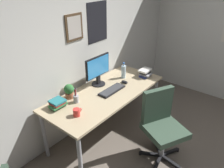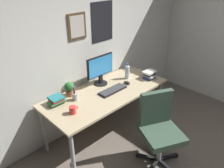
{
  "view_description": "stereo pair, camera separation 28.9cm",
  "coord_description": "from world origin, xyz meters",
  "px_view_note": "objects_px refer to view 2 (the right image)",
  "views": [
    {
      "loc": [
        -2.06,
        -0.03,
        2.24
      ],
      "look_at": [
        -0.08,
        1.58,
        0.89
      ],
      "focal_mm": 34.94,
      "sensor_mm": 36.0,
      "label": 1
    },
    {
      "loc": [
        -1.87,
        -0.24,
        2.24
      ],
      "look_at": [
        -0.08,
        1.58,
        0.89
      ],
      "focal_mm": 34.94,
      "sensor_mm": 36.0,
      "label": 2
    }
  ],
  "objects_px": {
    "office_chair": "(159,126)",
    "potted_plant": "(69,88)",
    "monitor": "(100,69)",
    "computer_mouse": "(127,83)",
    "water_bottle": "(127,72)",
    "keyboard": "(113,90)",
    "coffee_mug_near": "(73,110)",
    "pen_cup": "(75,96)",
    "book_stack_right": "(56,100)",
    "book_stack_left": "(150,75)"
  },
  "relations": [
    {
      "from": "water_bottle",
      "to": "book_stack_right",
      "type": "distance_m",
      "value": 1.18
    },
    {
      "from": "book_stack_left",
      "to": "monitor",
      "type": "bearing_deg",
      "value": 149.4
    },
    {
      "from": "keyboard",
      "to": "water_bottle",
      "type": "relative_size",
      "value": 1.7
    },
    {
      "from": "monitor",
      "to": "water_bottle",
      "type": "height_order",
      "value": "monitor"
    },
    {
      "from": "water_bottle",
      "to": "office_chair",
      "type": "bearing_deg",
      "value": -113.31
    },
    {
      "from": "coffee_mug_near",
      "to": "pen_cup",
      "type": "xyz_separation_m",
      "value": [
        0.19,
        0.22,
        0.01
      ]
    },
    {
      "from": "keyboard",
      "to": "water_bottle",
      "type": "height_order",
      "value": "water_bottle"
    },
    {
      "from": "potted_plant",
      "to": "office_chair",
      "type": "bearing_deg",
      "value": -63.13
    },
    {
      "from": "monitor",
      "to": "pen_cup",
      "type": "distance_m",
      "value": 0.58
    },
    {
      "from": "office_chair",
      "to": "monitor",
      "type": "height_order",
      "value": "monitor"
    },
    {
      "from": "office_chair",
      "to": "computer_mouse",
      "type": "distance_m",
      "value": 0.83
    },
    {
      "from": "pen_cup",
      "to": "book_stack_right",
      "type": "bearing_deg",
      "value": 158.0
    },
    {
      "from": "computer_mouse",
      "to": "potted_plant",
      "type": "bearing_deg",
      "value": 158.07
    },
    {
      "from": "keyboard",
      "to": "coffee_mug_near",
      "type": "distance_m",
      "value": 0.71
    },
    {
      "from": "keyboard",
      "to": "potted_plant",
      "type": "relative_size",
      "value": 2.21
    },
    {
      "from": "potted_plant",
      "to": "book_stack_right",
      "type": "xyz_separation_m",
      "value": [
        -0.24,
        -0.06,
        -0.05
      ]
    },
    {
      "from": "monitor",
      "to": "office_chair",
      "type": "bearing_deg",
      "value": -88.36
    },
    {
      "from": "pen_cup",
      "to": "book_stack_left",
      "type": "xyz_separation_m",
      "value": [
        1.2,
        -0.28,
        0.0
      ]
    },
    {
      "from": "computer_mouse",
      "to": "pen_cup",
      "type": "height_order",
      "value": "pen_cup"
    },
    {
      "from": "book_stack_left",
      "to": "book_stack_right",
      "type": "relative_size",
      "value": 0.98
    },
    {
      "from": "book_stack_right",
      "to": "book_stack_left",
      "type": "bearing_deg",
      "value": -14.61
    },
    {
      "from": "coffee_mug_near",
      "to": "computer_mouse",
      "type": "bearing_deg",
      "value": 2.92
    },
    {
      "from": "computer_mouse",
      "to": "water_bottle",
      "type": "bearing_deg",
      "value": 41.53
    },
    {
      "from": "office_chair",
      "to": "book_stack_left",
      "type": "height_order",
      "value": "office_chair"
    },
    {
      "from": "monitor",
      "to": "water_bottle",
      "type": "bearing_deg",
      "value": -20.71
    },
    {
      "from": "keyboard",
      "to": "computer_mouse",
      "type": "relative_size",
      "value": 3.91
    },
    {
      "from": "coffee_mug_near",
      "to": "potted_plant",
      "type": "relative_size",
      "value": 0.61
    },
    {
      "from": "book_stack_right",
      "to": "monitor",
      "type": "bearing_deg",
      "value": 1.62
    },
    {
      "from": "potted_plant",
      "to": "keyboard",
      "type": "bearing_deg",
      "value": -33.33
    },
    {
      "from": "office_chair",
      "to": "water_bottle",
      "type": "xyz_separation_m",
      "value": [
        0.38,
        0.88,
        0.32
      ]
    },
    {
      "from": "computer_mouse",
      "to": "coffee_mug_near",
      "type": "height_order",
      "value": "coffee_mug_near"
    },
    {
      "from": "office_chair",
      "to": "water_bottle",
      "type": "bearing_deg",
      "value": 66.69
    },
    {
      "from": "book_stack_right",
      "to": "keyboard",
      "type": "bearing_deg",
      "value": -19.58
    },
    {
      "from": "keyboard",
      "to": "computer_mouse",
      "type": "bearing_deg",
      "value": 0.79
    },
    {
      "from": "book_stack_right",
      "to": "water_bottle",
      "type": "bearing_deg",
      "value": -6.52
    },
    {
      "from": "monitor",
      "to": "keyboard",
      "type": "relative_size",
      "value": 1.07
    },
    {
      "from": "computer_mouse",
      "to": "office_chair",
      "type": "bearing_deg",
      "value": -107.66
    },
    {
      "from": "potted_plant",
      "to": "pen_cup",
      "type": "distance_m",
      "value": 0.16
    },
    {
      "from": "office_chair",
      "to": "book_stack_right",
      "type": "xyz_separation_m",
      "value": [
        -0.79,
        1.02,
        0.27
      ]
    },
    {
      "from": "coffee_mug_near",
      "to": "book_stack_left",
      "type": "distance_m",
      "value": 1.4
    },
    {
      "from": "water_bottle",
      "to": "pen_cup",
      "type": "bearing_deg",
      "value": 177.33
    },
    {
      "from": "coffee_mug_near",
      "to": "pen_cup",
      "type": "bearing_deg",
      "value": 48.67
    },
    {
      "from": "water_bottle",
      "to": "book_stack_left",
      "type": "distance_m",
      "value": 0.35
    },
    {
      "from": "monitor",
      "to": "pen_cup",
      "type": "height_order",
      "value": "monitor"
    },
    {
      "from": "computer_mouse",
      "to": "water_bottle",
      "type": "relative_size",
      "value": 0.44
    },
    {
      "from": "office_chair",
      "to": "computer_mouse",
      "type": "bearing_deg",
      "value": 72.34
    },
    {
      "from": "potted_plant",
      "to": "book_stack_left",
      "type": "distance_m",
      "value": 1.26
    },
    {
      "from": "water_bottle",
      "to": "potted_plant",
      "type": "distance_m",
      "value": 0.95
    },
    {
      "from": "book_stack_left",
      "to": "water_bottle",
      "type": "bearing_deg",
      "value": 136.85
    },
    {
      "from": "office_chair",
      "to": "potted_plant",
      "type": "distance_m",
      "value": 1.25
    }
  ]
}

